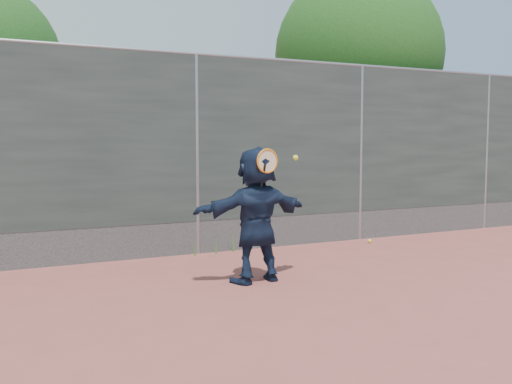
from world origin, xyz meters
name	(u,v)px	position (x,y,z in m)	size (l,w,h in m)	color
ground	(321,316)	(0.00, 0.00, 0.00)	(80.00, 80.00, 0.00)	#9E4C42
player	(256,215)	(0.04, 1.53, 0.82)	(1.53, 0.49, 1.64)	#15213B
ball_ground	(370,241)	(2.92, 3.09, 0.03)	(0.07, 0.07, 0.07)	yellow
fence	(197,150)	(0.00, 3.50, 1.58)	(20.00, 0.06, 3.03)	#38423D
swing_action	(270,162)	(0.13, 1.34, 1.46)	(0.59, 0.13, 0.51)	orange
tree_right	(364,60)	(4.68, 5.75, 3.49)	(3.78, 3.60, 5.39)	#382314
weed_clump	(219,245)	(0.29, 3.38, 0.13)	(0.68, 0.07, 0.30)	#387226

